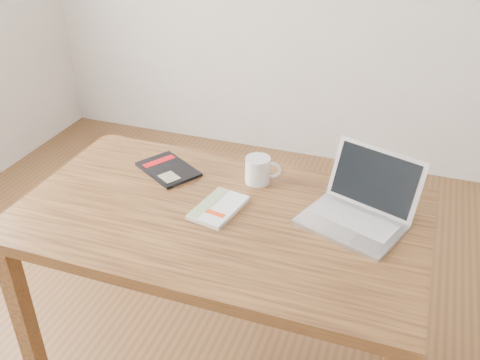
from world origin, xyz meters
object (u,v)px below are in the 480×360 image
(laptop, at_px, (359,208))
(coffee_mug, at_px, (259,170))
(desk, at_px, (220,235))
(black_guidebook, at_px, (168,169))
(white_guidebook, at_px, (219,208))

(laptop, height_order, coffee_mug, laptop)
(desk, relative_size, coffee_mug, 10.57)
(black_guidebook, bearing_deg, coffee_mug, -52.30)
(black_guidebook, distance_m, laptop, 0.71)
(white_guidebook, bearing_deg, black_guidebook, 156.75)
(black_guidebook, xyz_separation_m, coffee_mug, (0.34, 0.04, 0.04))
(black_guidebook, relative_size, laptop, 0.71)
(laptop, bearing_deg, coffee_mug, -177.21)
(black_guidebook, height_order, coffee_mug, coffee_mug)
(desk, xyz_separation_m, white_guidebook, (-0.01, 0.01, 0.10))
(laptop, bearing_deg, desk, -145.09)
(desk, xyz_separation_m, coffee_mug, (0.06, 0.23, 0.14))
(coffee_mug, bearing_deg, white_guidebook, -125.34)
(laptop, xyz_separation_m, coffee_mug, (-0.37, 0.12, 0.00))
(desk, xyz_separation_m, black_guidebook, (-0.28, 0.19, 0.10))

